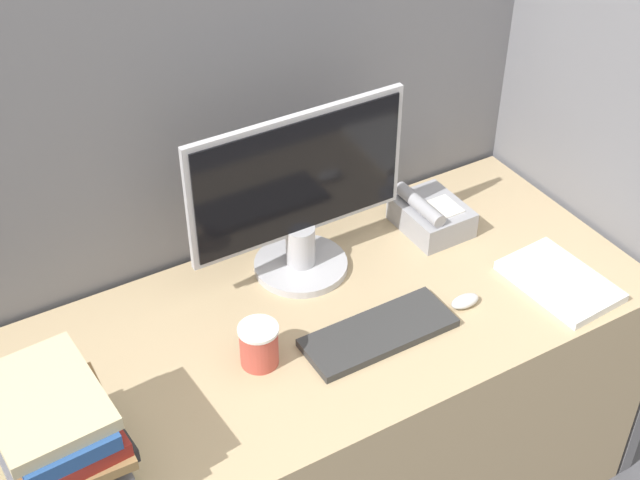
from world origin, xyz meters
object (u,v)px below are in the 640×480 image
Objects in this scene: monitor at (299,201)px; mouse at (465,301)px; book_stack at (58,437)px; keyboard at (379,333)px; coffee_cup at (259,345)px; desk_telephone at (430,215)px.

monitor is 0.46m from mouse.
monitor reaches higher than book_stack.
monitor is 1.56× the size of keyboard.
monitor reaches higher than keyboard.
monitor reaches higher than mouse.
coffee_cup is 0.48m from book_stack.
desk_telephone is at bearing 18.85° from coffee_cup.
monitor is 2.91× the size of desk_telephone.
mouse is (0.24, -0.02, 0.00)m from keyboard.
desk_telephone reaches higher than coffee_cup.
mouse is at bearing -9.18° from coffee_cup.
book_stack is 1.13m from desk_telephone.
mouse is (0.27, -0.32, -0.19)m from monitor.
monitor is at bearing 96.38° from keyboard.
keyboard is at bearing -83.62° from monitor.
monitor is 7.50× the size of mouse.
coffee_cup is at bearing 166.53° from keyboard.
book_stack reaches higher than desk_telephone.
keyboard is 0.75m from book_stack.
mouse is at bearing -50.17° from monitor.
coffee_cup is (-0.24, -0.24, -0.16)m from monitor.
book_stack is at bearing -169.24° from coffee_cup.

